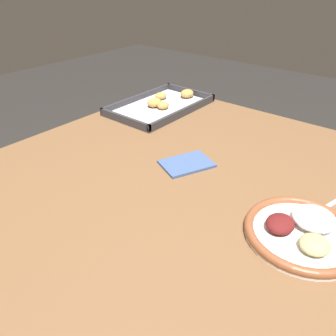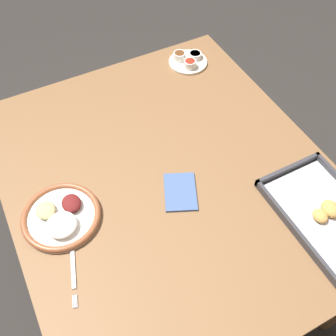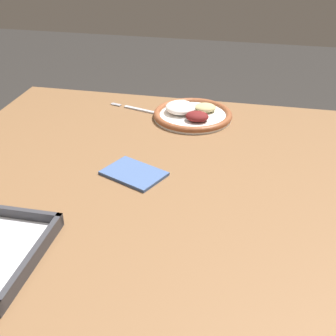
{
  "view_description": "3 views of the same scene",
  "coord_description": "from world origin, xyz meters",
  "px_view_note": "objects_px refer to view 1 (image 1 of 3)",
  "views": [
    {
      "loc": [
        -0.59,
        -0.48,
        1.21
      ],
      "look_at": [
        -0.0,
        0.0,
        0.75
      ],
      "focal_mm": 35.0,
      "sensor_mm": 36.0,
      "label": 1
    },
    {
      "loc": [
        0.69,
        -0.36,
        1.78
      ],
      "look_at": [
        -0.0,
        0.0,
        0.75
      ],
      "focal_mm": 42.0,
      "sensor_mm": 36.0,
      "label": 2
    },
    {
      "loc": [
        -0.21,
        0.95,
        1.31
      ],
      "look_at": [
        -0.0,
        0.0,
        0.75
      ],
      "focal_mm": 50.0,
      "sensor_mm": 36.0,
      "label": 3
    }
  ],
  "objects_px": {
    "dinner_plate": "(302,232)",
    "fork": "(334,203)",
    "baking_tray": "(162,104)",
    "napkin": "(186,163)"
  },
  "relations": [
    {
      "from": "dinner_plate",
      "to": "fork",
      "type": "xyz_separation_m",
      "value": [
        0.17,
        -0.02,
        -0.01
      ]
    },
    {
      "from": "fork",
      "to": "dinner_plate",
      "type": "bearing_deg",
      "value": -170.64
    },
    {
      "from": "dinner_plate",
      "to": "baking_tray",
      "type": "relative_size",
      "value": 0.58
    },
    {
      "from": "napkin",
      "to": "fork",
      "type": "bearing_deg",
      "value": -78.39
    },
    {
      "from": "fork",
      "to": "napkin",
      "type": "xyz_separation_m",
      "value": [
        -0.08,
        0.4,
        0.0
      ]
    },
    {
      "from": "dinner_plate",
      "to": "baking_tray",
      "type": "xyz_separation_m",
      "value": [
        0.4,
        0.73,
        -0.0
      ]
    },
    {
      "from": "fork",
      "to": "baking_tray",
      "type": "distance_m",
      "value": 0.79
    },
    {
      "from": "dinner_plate",
      "to": "fork",
      "type": "relative_size",
      "value": 1.15
    },
    {
      "from": "baking_tray",
      "to": "napkin",
      "type": "bearing_deg",
      "value": -131.13
    },
    {
      "from": "baking_tray",
      "to": "fork",
      "type": "bearing_deg",
      "value": -107.02
    }
  ]
}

